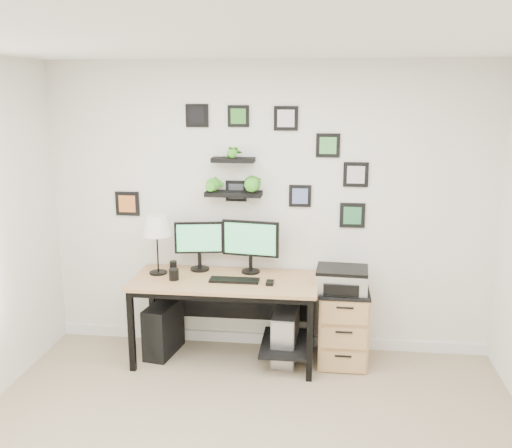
# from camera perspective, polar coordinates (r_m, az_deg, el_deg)

# --- Properties ---
(room) EXTENTS (4.00, 4.00, 4.00)m
(room) POSITION_cam_1_polar(r_m,az_deg,el_deg) (5.49, 1.17, -11.40)
(room) COLOR tan
(room) RESTS_ON ground
(desk) EXTENTS (1.60, 0.70, 0.75)m
(desk) POSITION_cam_1_polar(r_m,az_deg,el_deg) (5.02, -2.67, -6.75)
(desk) COLOR tan
(desk) RESTS_ON ground
(monitor_left) EXTENTS (0.44, 0.20, 0.45)m
(monitor_left) POSITION_cam_1_polar(r_m,az_deg,el_deg) (5.13, -5.70, -1.82)
(monitor_left) COLOR black
(monitor_left) RESTS_ON desk
(monitor_right) EXTENTS (0.51, 0.19, 0.48)m
(monitor_right) POSITION_cam_1_polar(r_m,az_deg,el_deg) (5.03, -0.56, -1.83)
(monitor_right) COLOR black
(monitor_right) RESTS_ON desk
(keyboard) EXTENTS (0.42, 0.14, 0.02)m
(keyboard) POSITION_cam_1_polar(r_m,az_deg,el_deg) (4.89, -2.18, -5.64)
(keyboard) COLOR black
(keyboard) RESTS_ON desk
(mouse) EXTENTS (0.06, 0.10, 0.03)m
(mouse) POSITION_cam_1_polar(r_m,az_deg,el_deg) (4.81, 1.40, -5.89)
(mouse) COLOR black
(mouse) RESTS_ON desk
(table_lamp) EXTENTS (0.26, 0.26, 0.53)m
(table_lamp) POSITION_cam_1_polar(r_m,az_deg,el_deg) (5.05, -9.91, -0.30)
(table_lamp) COLOR black
(table_lamp) RESTS_ON desk
(mug) EXTENTS (0.09, 0.09, 0.10)m
(mug) POSITION_cam_1_polar(r_m,az_deg,el_deg) (4.96, -8.22, -5.02)
(mug) COLOR black
(mug) RESTS_ON desk
(pen_cup) EXTENTS (0.07, 0.07, 0.08)m
(pen_cup) POSITION_cam_1_polar(r_m,az_deg,el_deg) (5.23, -8.27, -4.14)
(pen_cup) COLOR black
(pen_cup) RESTS_ON desk
(pc_tower_black) EXTENTS (0.28, 0.49, 0.47)m
(pc_tower_black) POSITION_cam_1_polar(r_m,az_deg,el_deg) (5.32, -9.23, -10.29)
(pc_tower_black) COLOR black
(pc_tower_black) RESTS_ON ground
(pc_tower_grey) EXTENTS (0.23, 0.47, 0.45)m
(pc_tower_grey) POSITION_cam_1_polar(r_m,az_deg,el_deg) (5.14, 2.96, -11.08)
(pc_tower_grey) COLOR gray
(pc_tower_grey) RESTS_ON ground
(file_cabinet) EXTENTS (0.43, 0.53, 0.67)m
(file_cabinet) POSITION_cam_1_polar(r_m,az_deg,el_deg) (5.12, 8.67, -9.97)
(file_cabinet) COLOR tan
(file_cabinet) RESTS_ON ground
(printer) EXTENTS (0.45, 0.37, 0.20)m
(printer) POSITION_cam_1_polar(r_m,az_deg,el_deg) (4.93, 8.59, -5.49)
(printer) COLOR silver
(printer) RESTS_ON file_cabinet
(wall_decor) EXTENTS (2.28, 0.18, 1.07)m
(wall_decor) POSITION_cam_1_polar(r_m,az_deg,el_deg) (5.01, -1.19, 5.34)
(wall_decor) COLOR black
(wall_decor) RESTS_ON ground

